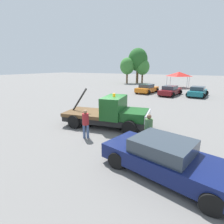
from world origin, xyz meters
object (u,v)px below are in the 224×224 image
object	(u,v)px
parked_car_teal	(198,92)
tree_left	(143,67)
person_at_hood	(86,122)
foreground_car	(167,158)
parked_car_orange	(147,89)
tree_right	(138,60)
person_near_truck	(148,129)
tree_center	(127,66)
canopy_tent_red	(179,74)
parked_car_maroon	(170,91)
tow_truck	(110,114)
traffic_cone	(137,115)

from	to	relation	value
parked_car_teal	tree_left	xyz separation A→B (m)	(-12.72, 14.32, 3.12)
person_at_hood	foreground_car	bearing A→B (deg)	43.52
parked_car_orange	tree_right	distance (m)	16.87
person_near_truck	tree_left	size ratio (longest dim) A/B	0.31
person_at_hood	tree_right	distance (m)	34.62
parked_car_teal	tree_center	world-z (taller)	tree_center
parked_car_orange	canopy_tent_red	bearing A→B (deg)	-10.34
person_near_truck	foreground_car	bearing A→B (deg)	-64.85
foreground_car	parked_car_maroon	distance (m)	19.47
parked_car_maroon	parked_car_orange	bearing A→B (deg)	87.73
tow_truck	tree_right	size ratio (longest dim) A/B	0.72
tow_truck	parked_car_orange	distance (m)	16.35
person_near_truck	tree_left	xyz separation A→B (m)	(-11.51, 32.44, 2.77)
foreground_car	tree_right	bearing A→B (deg)	125.60
canopy_tent_red	traffic_cone	xyz separation A→B (m)	(0.40, -22.78, -2.26)
tow_truck	tree_left	world-z (taller)	tree_left
person_near_truck	tree_center	bearing A→B (deg)	105.53
foreground_car	person_near_truck	xyz separation A→B (m)	(-1.27, 1.80, 0.34)
parked_car_orange	traffic_cone	xyz separation A→B (m)	(3.47, -13.32, -0.40)
canopy_tent_red	parked_car_orange	bearing A→B (deg)	-107.98
person_near_truck	tree_center	distance (m)	34.04
parked_car_maroon	tree_right	bearing A→B (deg)	42.80
parked_car_orange	tree_right	world-z (taller)	tree_right
person_near_truck	parked_car_maroon	distance (m)	17.49
person_near_truck	parked_car_maroon	bearing A→B (deg)	87.27
person_at_hood	tree_left	xyz separation A→B (m)	(-8.11, 32.91, 2.82)
person_near_truck	person_at_hood	distance (m)	3.44
parked_car_orange	traffic_cone	size ratio (longest dim) A/B	8.54
parked_car_teal	canopy_tent_red	world-z (taller)	canopy_tent_red
tree_right	parked_car_teal	bearing A→B (deg)	-45.83
person_at_hood	traffic_cone	bearing A→B (deg)	137.08
person_at_hood	tree_right	world-z (taller)	tree_right
tree_right	tree_left	bearing A→B (deg)	-4.90
traffic_cone	tree_left	bearing A→B (deg)	108.39
person_at_hood	canopy_tent_red	world-z (taller)	canopy_tent_red
parked_car_teal	tree_left	size ratio (longest dim) A/B	0.81
parked_car_orange	parked_car_maroon	world-z (taller)	same
person_at_hood	parked_car_teal	size ratio (longest dim) A/B	0.36
parked_car_maroon	parked_car_teal	distance (m)	3.51
parked_car_maroon	tree_center	bearing A→B (deg)	51.04
parked_car_maroon	tree_left	bearing A→B (deg)	39.55
foreground_car	person_near_truck	world-z (taller)	person_near_truck
foreground_car	tree_right	world-z (taller)	tree_right
tree_right	traffic_cone	distance (m)	30.25
tree_left	traffic_cone	bearing A→B (deg)	-71.61
tree_center	parked_car_orange	bearing A→B (deg)	-54.87
parked_car_maroon	parked_car_teal	world-z (taller)	same
parked_car_maroon	traffic_cone	size ratio (longest dim) A/B	9.14
foreground_car	parked_car_teal	distance (m)	19.92
tree_right	foreground_car	bearing A→B (deg)	-67.70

